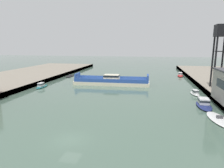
# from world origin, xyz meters

# --- Properties ---
(ground_plane) EXTENTS (400.00, 400.00, 0.00)m
(ground_plane) POSITION_xyz_m (0.00, 0.00, 0.00)
(ground_plane) COLOR #4C6656
(chain_ferry) EXTENTS (23.67, 7.02, 3.30)m
(chain_ferry) POSITION_xyz_m (-2.00, 37.87, 0.98)
(chain_ferry) COLOR beige
(chain_ferry) RESTS_ON ground
(moored_boat_near_right) EXTENTS (3.73, 8.17, 0.88)m
(moored_boat_near_right) POSITION_xyz_m (21.39, 11.13, 0.20)
(moored_boat_near_right) COLOR white
(moored_boat_near_right) RESTS_ON ground
(moored_boat_mid_left) EXTENTS (2.86, 7.48, 1.64)m
(moored_boat_mid_left) POSITION_xyz_m (20.78, 18.83, 0.61)
(moored_boat_mid_left) COLOR navy
(moored_boat_mid_left) RESTS_ON ground
(moored_boat_mid_right) EXTENTS (2.64, 7.28, 0.86)m
(moored_boat_mid_right) POSITION_xyz_m (-21.37, 50.51, 0.19)
(moored_boat_mid_right) COLOR black
(moored_boat_mid_right) RESTS_ON ground
(moored_boat_far_left) EXTENTS (2.56, 6.64, 1.52)m
(moored_boat_far_left) POSITION_xyz_m (21.65, 59.52, 0.56)
(moored_boat_far_left) COLOR red
(moored_boat_far_left) RESTS_ON ground
(moored_boat_far_right) EXTENTS (2.18, 5.01, 1.30)m
(moored_boat_far_right) POSITION_xyz_m (21.12, 28.84, 0.48)
(moored_boat_far_right) COLOR white
(moored_boat_far_right) RESTS_ON ground
(moored_boat_upstream_a) EXTENTS (1.82, 5.81, 1.47)m
(moored_boat_upstream_a) POSITION_xyz_m (-21.18, 29.13, 0.55)
(moored_boat_upstream_a) COLOR #237075
(moored_boat_upstream_a) RESTS_ON ground
(crane_tower) EXTENTS (3.08, 3.08, 15.97)m
(crane_tower) POSITION_xyz_m (27.03, 32.61, 13.63)
(crane_tower) COLOR black
(crane_tower) RESTS_ON quay_right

